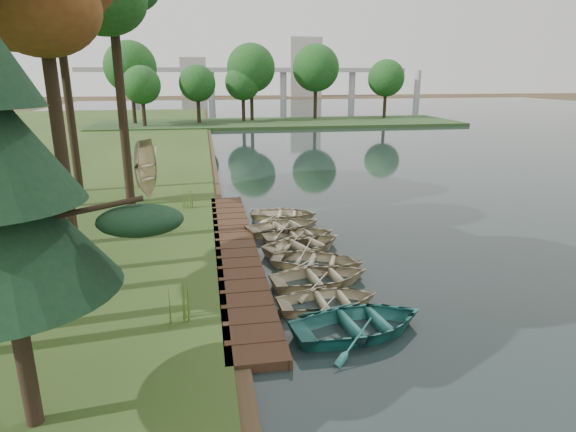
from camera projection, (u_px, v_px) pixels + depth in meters
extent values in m
plane|color=#3D2F1D|center=(276.00, 252.00, 19.15)|extent=(300.00, 300.00, 0.00)
cube|color=black|center=(575.00, 153.00, 42.97)|extent=(130.00, 200.00, 0.05)
cube|color=#372115|center=(236.00, 251.00, 18.84)|extent=(1.60, 16.00, 0.30)
cube|color=#253F1C|center=(280.00, 123.00, 67.65)|extent=(50.00, 14.00, 0.45)
cylinder|color=black|center=(104.00, 106.00, 63.07)|extent=(0.50, 0.50, 4.80)
sphere|color=#1C4C1A|center=(101.00, 77.00, 62.06)|extent=(5.60, 5.60, 5.60)
cylinder|color=black|center=(157.00, 105.00, 64.17)|extent=(0.50, 0.50, 4.80)
sphere|color=#1C4C1A|center=(155.00, 77.00, 63.15)|extent=(5.60, 5.60, 5.60)
cylinder|color=black|center=(207.00, 105.00, 65.27)|extent=(0.50, 0.50, 4.80)
sphere|color=#1C4C1A|center=(206.00, 77.00, 64.25)|extent=(5.60, 5.60, 5.60)
cylinder|color=black|center=(256.00, 104.00, 66.36)|extent=(0.50, 0.50, 4.80)
sphere|color=#1C4C1A|center=(255.00, 77.00, 65.34)|extent=(5.60, 5.60, 5.60)
cylinder|color=black|center=(303.00, 104.00, 67.46)|extent=(0.50, 0.50, 4.80)
sphere|color=#1C4C1A|center=(303.00, 77.00, 66.44)|extent=(5.60, 5.60, 5.60)
cylinder|color=black|center=(349.00, 103.00, 68.55)|extent=(0.50, 0.50, 4.80)
sphere|color=#1C4C1A|center=(350.00, 77.00, 67.53)|extent=(5.60, 5.60, 5.60)
cylinder|color=black|center=(393.00, 103.00, 69.65)|extent=(0.50, 0.50, 4.80)
sphere|color=#1C4C1A|center=(395.00, 77.00, 68.63)|extent=(5.60, 5.60, 5.60)
cube|color=#A5A5A0|center=(247.00, 70.00, 131.93)|extent=(90.00, 4.00, 1.20)
cylinder|color=#A5A5A0|center=(135.00, 85.00, 128.13)|extent=(1.80, 1.80, 8.00)
cylinder|color=#A5A5A0|center=(211.00, 85.00, 131.42)|extent=(1.80, 1.80, 8.00)
cylinder|color=#A5A5A0|center=(283.00, 85.00, 134.71)|extent=(1.80, 1.80, 8.00)
cylinder|color=#A5A5A0|center=(352.00, 85.00, 137.99)|extent=(1.80, 1.80, 8.00)
cylinder|color=#A5A5A0|center=(417.00, 84.00, 141.28)|extent=(1.80, 1.80, 8.00)
cube|color=#A5A5A0|center=(304.00, 67.00, 153.83)|extent=(10.00, 8.00, 18.00)
cube|color=#A5A5A0|center=(194.00, 77.00, 153.66)|extent=(8.00, 8.00, 12.00)
imported|color=#2B7872|center=(360.00, 320.00, 12.92)|extent=(4.18, 3.29, 0.79)
imported|color=#C1B28C|center=(329.00, 298.00, 14.37)|extent=(3.28, 2.45, 0.65)
imported|color=#C1B28C|center=(321.00, 275.00, 15.98)|extent=(3.68, 2.84, 0.70)
imported|color=#C1B28C|center=(317.00, 259.00, 17.37)|extent=(3.97, 3.44, 0.69)
imported|color=#C1B28C|center=(304.00, 242.00, 19.05)|extent=(4.11, 3.59, 0.71)
imported|color=#C1B28C|center=(299.00, 233.00, 20.22)|extent=(3.39, 2.65, 0.64)
imported|color=#C1B28C|center=(285.00, 224.00, 21.35)|extent=(4.00, 3.33, 0.71)
imported|color=#C1B28C|center=(284.00, 212.00, 23.28)|extent=(3.61, 2.93, 0.66)
imported|color=#C1B28C|center=(148.00, 194.00, 25.86)|extent=(3.98, 3.74, 0.67)
cylinder|color=black|center=(61.00, 147.00, 15.28)|extent=(0.41, 0.41, 8.54)
ellipsoid|color=brown|center=(41.00, 2.00, 14.07)|extent=(3.84, 3.84, 3.26)
cylinder|color=black|center=(121.00, 102.00, 23.51)|extent=(0.45, 0.45, 10.43)
cylinder|color=black|center=(68.00, 98.00, 26.51)|extent=(0.45, 0.45, 10.48)
cylinder|color=black|center=(23.00, 348.00, 8.89)|extent=(0.32, 0.32, 3.26)
cone|color=black|center=(0.00, 221.00, 8.19)|extent=(3.80, 3.80, 2.60)
cone|color=#3F661E|center=(179.00, 301.00, 13.17)|extent=(0.60, 0.60, 1.08)
cone|color=#3F661E|center=(150.00, 211.00, 21.99)|extent=(0.60, 0.60, 0.98)
cone|color=#3F661E|center=(166.00, 220.00, 20.69)|extent=(0.60, 0.60, 0.99)
cone|color=#3F661E|center=(187.00, 197.00, 24.19)|extent=(0.60, 0.60, 1.12)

